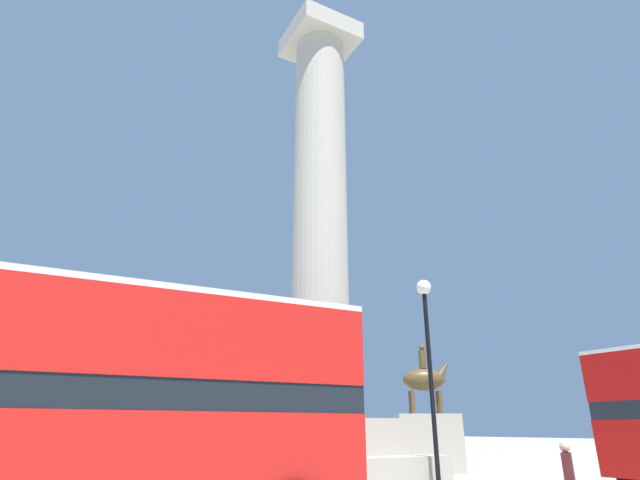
% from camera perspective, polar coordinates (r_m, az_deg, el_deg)
% --- Properties ---
extents(monument_column, '(6.05, 6.05, 20.01)m').
position_cam_1_polar(monument_column, '(18.68, -0.00, -5.87)').
color(monument_column, '#ADA593').
rests_on(monument_column, ground_plane).
extents(bus_a, '(10.29, 2.94, 4.39)m').
position_cam_1_polar(bus_a, '(10.40, -24.78, -15.94)').
color(bus_a, red).
rests_on(bus_a, ground_plane).
extents(equestrian_statue, '(3.54, 3.23, 5.86)m').
position_cam_1_polar(equestrian_statue, '(25.89, 12.25, -20.66)').
color(equestrian_statue, '#ADA593').
rests_on(equestrian_statue, ground_plane).
extents(street_lamp, '(0.49, 0.49, 6.52)m').
position_cam_1_polar(street_lamp, '(16.50, 12.36, -12.83)').
color(street_lamp, black).
rests_on(street_lamp, ground_plane).
extents(pedestrian_near_lamp, '(0.45, 0.37, 1.62)m').
position_cam_1_polar(pedestrian_near_lamp, '(12.60, 26.67, -23.27)').
color(pedestrian_near_lamp, '#28282D').
rests_on(pedestrian_near_lamp, ground_plane).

